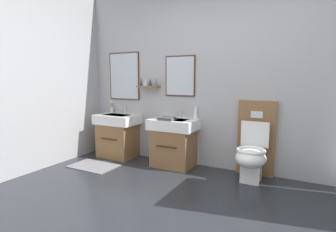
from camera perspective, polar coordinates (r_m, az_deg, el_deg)
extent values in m
cube|color=#A8A8AA|center=(3.85, 12.43, 9.49)|extent=(4.82, 0.12, 2.80)
cube|color=#4C301E|center=(4.56, -9.28, 8.34)|extent=(0.59, 0.02, 0.78)
cube|color=silver|center=(4.55, -9.36, 8.34)|extent=(0.55, 0.01, 0.74)
cube|color=#4C301E|center=(4.03, 2.59, 8.48)|extent=(0.48, 0.02, 0.60)
cube|color=silver|center=(4.02, 2.53, 8.48)|extent=(0.44, 0.01, 0.56)
cube|color=brown|center=(4.21, -4.22, 6.26)|extent=(0.36, 0.14, 0.02)
cone|color=#333338|center=(4.27, -5.72, 7.39)|extent=(0.05, 0.05, 0.14)
cone|color=silver|center=(4.23, -4.79, 7.22)|extent=(0.07, 0.07, 0.12)
cone|color=#333338|center=(4.17, -3.81, 7.19)|extent=(0.07, 0.07, 0.11)
cone|color=slate|center=(4.15, -2.54, 7.30)|extent=(0.05, 0.05, 0.13)
cube|color=slate|center=(4.16, -15.57, -10.22)|extent=(0.68, 0.44, 0.01)
cube|color=brown|center=(4.52, -10.50, -5.05)|extent=(0.58, 0.47, 0.55)
cube|color=#3B2919|center=(4.32, -12.51, -4.81)|extent=(0.32, 0.01, 0.02)
cube|color=white|center=(4.45, -10.62, -0.67)|extent=(0.68, 0.49, 0.15)
cube|color=silver|center=(4.42, -10.88, 0.06)|extent=(0.42, 0.27, 0.03)
cylinder|color=silver|center=(4.59, -9.15, 1.27)|extent=(0.03, 0.03, 0.11)
cylinder|color=silver|center=(4.54, -9.58, 1.80)|extent=(0.02, 0.11, 0.02)
cube|color=brown|center=(3.98, 1.27, -6.72)|extent=(0.58, 0.47, 0.55)
cube|color=#3B2919|center=(3.76, -0.38, -6.58)|extent=(0.32, 0.01, 0.02)
cube|color=white|center=(3.91, 1.28, -1.75)|extent=(0.68, 0.49, 0.15)
cube|color=silver|center=(3.87, 1.09, -0.93)|extent=(0.42, 0.27, 0.03)
cylinder|color=silver|center=(4.06, 2.52, 0.48)|extent=(0.03, 0.03, 0.11)
cylinder|color=silver|center=(4.00, 2.19, 1.07)|extent=(0.02, 0.11, 0.02)
cube|color=brown|center=(3.77, 18.28, -4.46)|extent=(0.48, 0.10, 1.00)
cube|color=silver|center=(3.66, 18.36, 0.27)|extent=(0.15, 0.01, 0.09)
cube|color=white|center=(3.60, 17.32, -10.45)|extent=(0.22, 0.30, 0.34)
ellipsoid|color=white|center=(3.48, 17.18, -8.50)|extent=(0.37, 0.46, 0.24)
torus|color=white|center=(3.45, 17.25, -6.98)|extent=(0.35, 0.35, 0.04)
cube|color=white|center=(3.63, 18.00, -3.70)|extent=(0.35, 0.03, 0.33)
cylinder|color=silver|center=(4.73, -11.87, 1.30)|extent=(0.07, 0.07, 0.09)
cylinder|color=purple|center=(4.71, -11.72, 1.92)|extent=(0.01, 0.02, 0.16)
cube|color=white|center=(4.70, -11.78, 2.87)|extent=(0.01, 0.02, 0.03)
cylinder|color=yellow|center=(4.73, -12.09, 1.99)|extent=(0.03, 0.03, 0.17)
cube|color=white|center=(4.74, -12.14, 3.02)|extent=(0.02, 0.02, 0.03)
cylinder|color=white|center=(3.93, 5.92, 0.59)|extent=(0.06, 0.06, 0.16)
cylinder|color=silver|center=(3.92, 5.94, 2.02)|extent=(0.02, 0.02, 0.04)
cube|color=#47474C|center=(3.78, -0.24, -0.58)|extent=(0.22, 0.16, 0.04)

